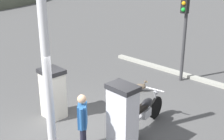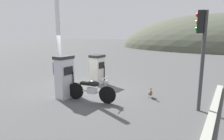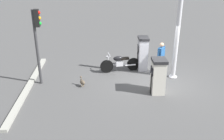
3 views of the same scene
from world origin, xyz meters
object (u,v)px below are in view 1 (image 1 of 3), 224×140
fuel_pump_far (53,93)px  roadside_traffic_light (185,22)px  attendant_person (83,121)px  wandering_duck (141,86)px  motorcycle_near_pump (145,112)px  fuel_pump_near (122,117)px  canopy_support_pole (46,65)px

fuel_pump_far → roadside_traffic_light: roadside_traffic_light is taller
attendant_person → wandering_duck: size_ratio=3.52×
motorcycle_near_pump → attendant_person: attendant_person is taller
fuel_pump_far → attendant_person: attendant_person is taller
wandering_duck → roadside_traffic_light: size_ratio=0.13×
fuel_pump_near → motorcycle_near_pump: bearing=6.5°
fuel_pump_near → fuel_pump_far: 2.56m
attendant_person → wandering_duck: (3.87, 0.98, -0.68)m
roadside_traffic_light → attendant_person: bearing=-175.9°
canopy_support_pole → roadside_traffic_light: bearing=-1.5°
roadside_traffic_light → wandering_duck: bearing=161.9°
wandering_duck → roadside_traffic_light: (1.78, -0.58, 2.08)m
motorcycle_near_pump → wandering_duck: motorcycle_near_pump is taller
roadside_traffic_light → canopy_support_pole: canopy_support_pole is taller
fuel_pump_near → roadside_traffic_light: 5.18m
fuel_pump_near → canopy_support_pole: size_ratio=0.36×
fuel_pump_far → motorcycle_near_pump: fuel_pump_far is taller
fuel_pump_near → attendant_person: 0.96m
attendant_person → canopy_support_pole: 1.59m
motorcycle_near_pump → roadside_traffic_light: size_ratio=0.62×
attendant_person → wandering_duck: bearing=14.3°
attendant_person → motorcycle_near_pump: bearing=-12.8°
canopy_support_pole → motorcycle_near_pump: bearing=-22.5°
motorcycle_near_pump → canopy_support_pole: bearing=157.5°
wandering_duck → roadside_traffic_light: bearing=-18.1°
wandering_duck → canopy_support_pole: canopy_support_pole is taller
motorcycle_near_pump → attendant_person: 2.05m
attendant_person → wandering_duck: attendant_person is taller
motorcycle_near_pump → canopy_support_pole: canopy_support_pole is taller
wandering_duck → canopy_support_pole: size_ratio=0.09×
attendant_person → canopy_support_pole: bearing=130.2°
attendant_person → canopy_support_pole: (-0.48, 0.56, 1.40)m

